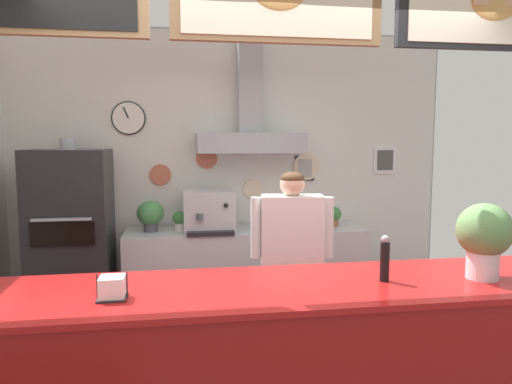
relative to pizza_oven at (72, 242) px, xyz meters
The scene contains 13 objects.
back_wall_assembly 1.74m from the pizza_oven, 13.78° to the left, with size 4.58×2.59×2.90m.
service_counter 2.73m from the pizza_oven, 55.70° to the right, with size 3.90×0.75×1.06m.
back_prep_counter 1.70m from the pizza_oven, ahead, with size 2.38×0.60×0.89m.
pizza_oven is the anchor object (origin of this frame).
shop_worker 2.12m from the pizza_oven, 31.52° to the right, with size 0.61×0.28×1.55m.
espresso_machine 1.29m from the pizza_oven, ahead, with size 0.49×0.52×0.40m.
potted_sage 1.95m from the pizza_oven, ahead, with size 0.16×0.16×0.22m.
potted_thyme 0.75m from the pizza_oven, 13.31° to the left, with size 0.26×0.26×0.30m.
potted_basil 2.56m from the pizza_oven, ahead, with size 0.17×0.17×0.20m.
potted_oregano 1.01m from the pizza_oven, ahead, with size 0.15×0.15×0.20m.
basil_vase 3.46m from the pizza_oven, 41.87° to the right, with size 0.28×0.28×0.40m.
napkin_holder 2.43m from the pizza_oven, 73.73° to the right, with size 0.14×0.13×0.12m.
pepper_grinder 3.05m from the pizza_oven, 48.09° to the right, with size 0.05×0.05×0.24m.
Camera 1 is at (-0.53, -2.57, 1.78)m, focal length 33.57 mm.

